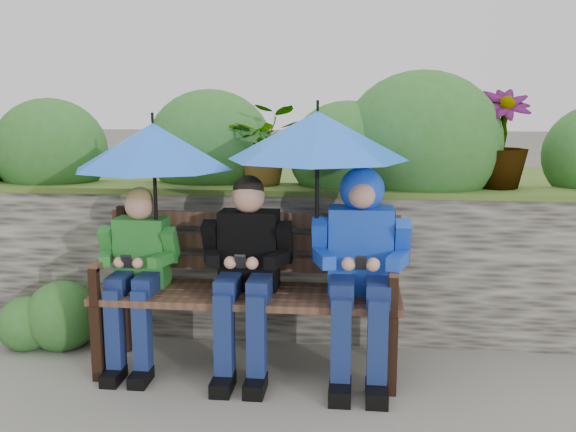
# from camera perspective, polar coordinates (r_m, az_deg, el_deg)

# --- Properties ---
(ground) EXTENTS (60.00, 60.00, 0.00)m
(ground) POSITION_cam_1_polar(r_m,az_deg,el_deg) (3.88, -0.17, -14.23)
(ground) COLOR slate
(ground) RESTS_ON ground
(garden_backdrop) EXTENTS (8.01, 2.84, 1.87)m
(garden_backdrop) POSITION_cam_1_polar(r_m,az_deg,el_deg) (5.17, 1.72, -0.20)
(garden_backdrop) COLOR #32302D
(garden_backdrop) RESTS_ON ground
(park_bench) EXTENTS (1.80, 0.53, 0.95)m
(park_bench) POSITION_cam_1_polar(r_m,az_deg,el_deg) (3.88, -3.44, -5.72)
(park_bench) COLOR black
(park_bench) RESTS_ON ground
(boy_left) EXTENTS (0.46, 0.53, 1.10)m
(boy_left) POSITION_cam_1_polar(r_m,az_deg,el_deg) (3.94, -13.24, -4.43)
(boy_left) COLOR #1C7E21
(boy_left) RESTS_ON ground
(boy_middle) EXTENTS (0.52, 0.60, 1.17)m
(boy_middle) POSITION_cam_1_polar(r_m,az_deg,el_deg) (3.76, -3.71, -4.37)
(boy_middle) COLOR black
(boy_middle) RESTS_ON ground
(boy_right) EXTENTS (0.56, 0.68, 1.23)m
(boy_right) POSITION_cam_1_polar(r_m,az_deg,el_deg) (3.70, 6.48, -3.57)
(boy_right) COLOR blue
(boy_right) RESTS_ON ground
(umbrella_left) EXTENTS (0.94, 0.94, 0.83)m
(umbrella_left) POSITION_cam_1_polar(r_m,az_deg,el_deg) (3.84, -11.87, 6.10)
(umbrella_left) COLOR blue
(umbrella_left) RESTS_ON ground
(umbrella_right) EXTENTS (1.03, 1.03, 0.88)m
(umbrella_right) POSITION_cam_1_polar(r_m,az_deg,el_deg) (3.63, 2.63, 7.15)
(umbrella_right) COLOR blue
(umbrella_right) RESTS_ON ground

